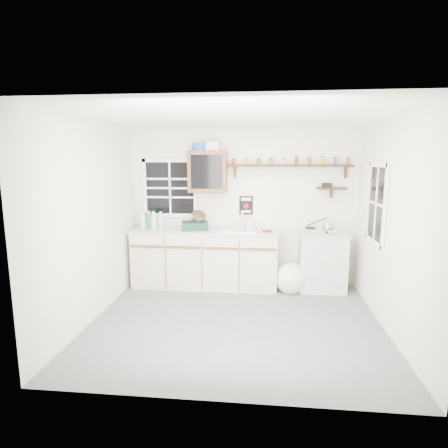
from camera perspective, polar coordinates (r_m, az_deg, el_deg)
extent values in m
cube|color=#545456|center=(4.88, 1.75, -14.68)|extent=(3.60, 3.20, 0.02)
cube|color=white|center=(4.47, 1.92, 16.16)|extent=(3.60, 3.20, 0.02)
cube|color=silver|center=(4.98, -19.45, 0.40)|extent=(0.02, 3.20, 2.50)
cube|color=silver|center=(4.74, 24.22, -0.35)|extent=(0.02, 3.20, 2.50)
cube|color=silver|center=(6.10, 2.92, 2.61)|extent=(3.60, 0.02, 2.50)
cube|color=silver|center=(2.94, -0.43, -5.29)|extent=(3.60, 0.02, 2.50)
cube|color=beige|center=(6.01, -2.91, -5.37)|extent=(2.27, 0.60, 0.88)
cube|color=#B0B2B8|center=(5.91, -2.95, -1.06)|extent=(2.31, 0.62, 0.04)
cube|color=brown|center=(5.85, -11.69, -3.38)|extent=(0.53, 0.02, 0.03)
cube|color=brown|center=(5.70, -6.23, -3.57)|extent=(0.53, 0.02, 0.03)
cube|color=brown|center=(5.61, -0.55, -3.73)|extent=(0.53, 0.02, 0.03)
cube|color=brown|center=(5.58, 5.27, -3.85)|extent=(0.53, 0.02, 0.03)
cube|color=beige|center=(6.04, 14.68, -5.61)|extent=(0.70, 0.55, 0.88)
cube|color=#B0B2B8|center=(5.94, 14.87, -1.38)|extent=(0.73, 0.57, 0.03)
cube|color=silver|center=(5.85, 2.24, -0.93)|extent=(0.52, 0.44, 0.03)
cylinder|color=silver|center=(5.98, 2.83, 0.62)|extent=(0.02, 0.02, 0.28)
cylinder|color=silver|center=(5.90, 2.80, 1.77)|extent=(0.02, 0.14, 0.02)
cube|color=#592F16|center=(5.95, -2.47, 7.99)|extent=(0.60, 0.30, 0.65)
cube|color=black|center=(5.79, -2.70, 7.93)|extent=(0.48, 0.02, 0.52)
cylinder|color=#1B3AB3|center=(5.97, -3.74, 11.63)|extent=(0.24, 0.24, 0.11)
cube|color=silver|center=(5.94, -1.66, 11.80)|extent=(0.18, 0.15, 0.14)
cylinder|color=silver|center=(5.90, -2.32, 11.62)|extent=(0.12, 0.12, 0.10)
cube|color=black|center=(5.96, 9.99, 8.77)|extent=(1.91, 0.18, 0.04)
cube|color=black|center=(6.00, 1.68, 7.96)|extent=(0.03, 0.10, 0.18)
cube|color=black|center=(6.12, 18.01, 7.52)|extent=(0.03, 0.10, 0.18)
cylinder|color=red|center=(5.96, 1.47, 9.43)|extent=(0.06, 0.06, 0.07)
cylinder|color=black|center=(5.96, 1.47, 9.85)|extent=(0.05, 0.05, 0.02)
cylinder|color=gold|center=(5.95, 3.36, 9.43)|extent=(0.05, 0.05, 0.08)
cylinder|color=black|center=(5.95, 3.37, 9.87)|extent=(0.04, 0.04, 0.02)
cylinder|color=#267226|center=(5.94, 5.26, 9.40)|extent=(0.06, 0.06, 0.07)
cylinder|color=black|center=(5.94, 5.27, 9.84)|extent=(0.05, 0.05, 0.02)
cylinder|color=#99591E|center=(5.94, 7.16, 9.37)|extent=(0.06, 0.06, 0.07)
cylinder|color=black|center=(5.94, 7.17, 9.80)|extent=(0.05, 0.05, 0.02)
cylinder|color=silver|center=(5.95, 9.06, 9.32)|extent=(0.05, 0.05, 0.07)
cylinder|color=black|center=(5.95, 9.07, 9.76)|extent=(0.05, 0.05, 0.02)
cylinder|color=#4C2614|center=(5.96, 10.95, 9.40)|extent=(0.05, 0.05, 0.10)
cylinder|color=black|center=(5.96, 10.97, 9.96)|extent=(0.04, 0.04, 0.02)
cylinder|color=#B24C19|center=(5.98, 12.83, 9.26)|extent=(0.05, 0.05, 0.09)
cylinder|color=black|center=(5.98, 12.85, 9.76)|extent=(0.05, 0.05, 0.02)
cylinder|color=gold|center=(6.01, 14.69, 9.28)|extent=(0.06, 0.06, 0.11)
cylinder|color=black|center=(6.01, 14.72, 9.86)|extent=(0.05, 0.05, 0.02)
cylinder|color=#334C8C|center=(6.04, 16.54, 9.14)|extent=(0.05, 0.05, 0.09)
cylinder|color=black|center=(6.04, 16.56, 9.66)|extent=(0.04, 0.04, 0.02)
cylinder|color=maroon|center=(6.08, 18.36, 9.03)|extent=(0.05, 0.05, 0.09)
cylinder|color=black|center=(6.08, 18.39, 9.52)|extent=(0.04, 0.04, 0.02)
cube|color=black|center=(6.06, 16.09, 5.23)|extent=(0.45, 0.15, 0.03)
cube|color=black|center=(6.11, 15.99, 4.52)|extent=(0.03, 0.08, 0.14)
cube|color=black|center=(6.05, 15.36, 5.73)|extent=(0.14, 0.10, 0.07)
cube|color=black|center=(6.07, 3.38, 2.86)|extent=(0.22, 0.01, 0.30)
cube|color=white|center=(6.05, 3.39, 3.79)|extent=(0.16, 0.00, 0.05)
cylinder|color=#A50C0C|center=(6.06, 3.38, 2.75)|extent=(0.09, 0.01, 0.09)
cube|color=white|center=(6.08, 3.37, 1.91)|extent=(0.16, 0.00, 0.04)
cube|color=black|center=(6.22, -8.22, 5.44)|extent=(0.85, 0.02, 0.90)
cube|color=white|center=(6.22, -8.22, 5.44)|extent=(0.93, 0.03, 0.98)
cube|color=black|center=(5.23, 22.25, 2.88)|extent=(0.02, 0.70, 1.00)
cube|color=white|center=(5.23, 22.25, 2.88)|extent=(0.03, 0.78, 1.08)
cylinder|color=silver|center=(6.11, -12.28, 0.46)|extent=(0.09, 0.09, 0.25)
cylinder|color=silver|center=(6.09, -12.33, 1.75)|extent=(0.05, 0.05, 0.03)
cylinder|color=#236B41|center=(6.09, -11.36, 0.48)|extent=(0.08, 0.08, 0.25)
cylinder|color=silver|center=(6.07, -11.41, 1.80)|extent=(0.04, 0.04, 0.03)
cylinder|color=silver|center=(6.07, -10.68, 0.47)|extent=(0.08, 0.08, 0.25)
cylinder|color=silver|center=(6.05, -10.72, 1.79)|extent=(0.04, 0.04, 0.03)
cylinder|color=silver|center=(6.06, -9.59, 0.45)|extent=(0.08, 0.08, 0.24)
cylinder|color=silver|center=(6.04, -9.63, 1.73)|extent=(0.04, 0.04, 0.03)
cube|color=black|center=(5.92, -4.46, -0.25)|extent=(0.46, 0.38, 0.12)
cylinder|color=silver|center=(5.90, -3.98, 0.91)|extent=(0.33, 0.34, 0.25)
imported|color=silver|center=(6.01, 3.79, 0.30)|extent=(0.11, 0.11, 0.21)
cube|color=maroon|center=(5.76, 6.60, -1.11)|extent=(0.15, 0.14, 0.02)
cube|color=silver|center=(5.90, 14.27, -0.95)|extent=(0.56, 0.34, 0.07)
cylinder|color=black|center=(5.88, 13.01, -0.57)|extent=(0.16, 0.16, 0.01)
cylinder|color=black|center=(5.92, 15.55, -0.61)|extent=(0.16, 0.16, 0.01)
cylinder|color=silver|center=(5.91, 15.57, -0.19)|extent=(0.16, 0.16, 0.10)
cylinder|color=black|center=(5.95, 13.97, 0.34)|extent=(0.30, 0.10, 0.16)
ellipsoid|color=silver|center=(5.88, 10.08, -8.21)|extent=(0.44, 0.40, 0.47)
cone|color=silver|center=(5.82, 10.34, -6.23)|extent=(0.13, 0.13, 0.13)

